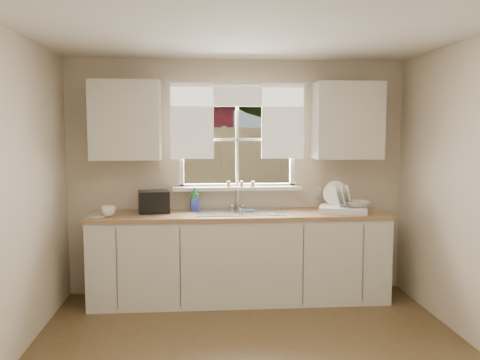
{
  "coord_description": "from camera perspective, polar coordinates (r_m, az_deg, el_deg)",
  "views": [
    {
      "loc": [
        -0.41,
        -3.43,
        1.74
      ],
      "look_at": [
        0.0,
        1.65,
        1.25
      ],
      "focal_mm": 38.0,
      "sensor_mm": 36.0,
      "label": 1
    }
  ],
  "objects": [
    {
      "name": "black_appliance",
      "position": [
        5.28,
        -9.66,
        -2.41
      ],
      "size": [
        0.34,
        0.31,
        0.22
      ],
      "primitive_type": "cube",
      "rotation": [
        0.0,
        0.0,
        0.15
      ],
      "color": "black",
      "rests_on": "countertop"
    },
    {
      "name": "wall_outlet",
      "position": [
        5.6,
        8.73,
        -1.33
      ],
      "size": [
        0.08,
        0.01,
        0.12
      ],
      "primitive_type": "cube",
      "color": "beige",
      "rests_on": "room_walls"
    },
    {
      "name": "soap_bottle_c",
      "position": [
        5.28,
        -9.77,
        -2.75
      ],
      "size": [
        0.16,
        0.16,
        0.16
      ],
      "primitive_type": "imported",
      "rotation": [
        0.0,
        0.0,
        0.34
      ],
      "color": "beige",
      "rests_on": "countertop"
    },
    {
      "name": "soap_bottle_b",
      "position": [
        5.35,
        -5.11,
        -2.42
      ],
      "size": [
        0.1,
        0.1,
        0.19
      ],
      "primitive_type": "imported",
      "rotation": [
        0.0,
        0.0,
        0.21
      ],
      "color": "blue",
      "rests_on": "countertop"
    },
    {
      "name": "base_cabinets",
      "position": [
        5.29,
        -0.03,
        -8.79
      ],
      "size": [
        3.0,
        0.62,
        0.87
      ],
      "primitive_type": "cube",
      "color": "silver",
      "rests_on": "ground"
    },
    {
      "name": "curtains",
      "position": [
        5.4,
        -0.26,
        7.55
      ],
      "size": [
        1.5,
        0.03,
        0.81
      ],
      "color": "white",
      "rests_on": "room_walls"
    },
    {
      "name": "ceiling",
      "position": [
        3.53,
        2.25,
        17.89
      ],
      "size": [
        3.6,
        4.0,
        0.02
      ],
      "primitive_type": "cube",
      "color": "silver",
      "rests_on": "room_walls"
    },
    {
      "name": "countertop",
      "position": [
        5.19,
        -0.03,
        -3.92
      ],
      "size": [
        3.04,
        0.65,
        0.04
      ],
      "primitive_type": "cube",
      "color": "#9E784F",
      "rests_on": "base_cabinets"
    },
    {
      "name": "upper_cabinet_left",
      "position": [
        5.31,
        -12.72,
        6.55
      ],
      "size": [
        0.7,
        0.33,
        0.8
      ],
      "primitive_type": "cube",
      "color": "silver",
      "rests_on": "room_walls"
    },
    {
      "name": "backyard",
      "position": [
        12.01,
        0.18,
        13.76
      ],
      "size": [
        20.0,
        10.0,
        6.13
      ],
      "color": "#335421",
      "rests_on": "ground"
    },
    {
      "name": "upper_cabinet_right",
      "position": [
        5.48,
        12.0,
        6.53
      ],
      "size": [
        0.7,
        0.33,
        0.8
      ],
      "primitive_type": "cube",
      "color": "silver",
      "rests_on": "room_walls"
    },
    {
      "name": "bowl",
      "position": [
        5.31,
        13.01,
        -2.63
      ],
      "size": [
        0.26,
        0.26,
        0.06
      ],
      "primitive_type": "imported",
      "rotation": [
        0.0,
        0.0,
        0.06
      ],
      "color": "silver",
      "rests_on": "dish_rack"
    },
    {
      "name": "saucer",
      "position": [
        5.16,
        -15.65,
        -3.9
      ],
      "size": [
        0.18,
        0.18,
        0.01
      ],
      "primitive_type": "cylinder",
      "color": "silver",
      "rests_on": "countertop"
    },
    {
      "name": "window",
      "position": [
        5.45,
        -0.3,
        2.82
      ],
      "size": [
        1.38,
        0.16,
        1.06
      ],
      "color": "white",
      "rests_on": "room_walls"
    },
    {
      "name": "dish_rack",
      "position": [
        5.32,
        11.46,
        -2.9
      ],
      "size": [
        0.56,
        0.48,
        0.31
      ],
      "color": "white",
      "rests_on": "countertop"
    },
    {
      "name": "soap_bottle_a",
      "position": [
        5.36,
        -5.11,
        -2.06
      ],
      "size": [
        0.1,
        0.1,
        0.26
      ],
      "primitive_type": "imported",
      "rotation": [
        0.0,
        0.0,
        -0.0
      ],
      "color": "green",
      "rests_on": "countertop"
    },
    {
      "name": "cup",
      "position": [
        5.12,
        -14.55,
        -3.41
      ],
      "size": [
        0.15,
        0.15,
        0.11
      ],
      "primitive_type": "imported",
      "rotation": [
        0.0,
        0.0,
        -0.11
      ],
      "color": "white",
      "rests_on": "countertop"
    },
    {
      "name": "room_walls",
      "position": [
        3.42,
        2.3,
        -2.98
      ],
      "size": [
        3.62,
        4.02,
        2.5
      ],
      "color": "beige",
      "rests_on": "ground"
    },
    {
      "name": "sink",
      "position": [
        5.23,
        -0.05,
        -4.43
      ],
      "size": [
        0.88,
        0.52,
        0.4
      ],
      "color": "#B7B7BC",
      "rests_on": "countertop"
    },
    {
      "name": "sill_jars",
      "position": [
        5.42,
        0.11,
        -0.44
      ],
      "size": [
        0.3,
        0.04,
        0.06
      ],
      "color": "brown",
      "rests_on": "window"
    }
  ]
}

